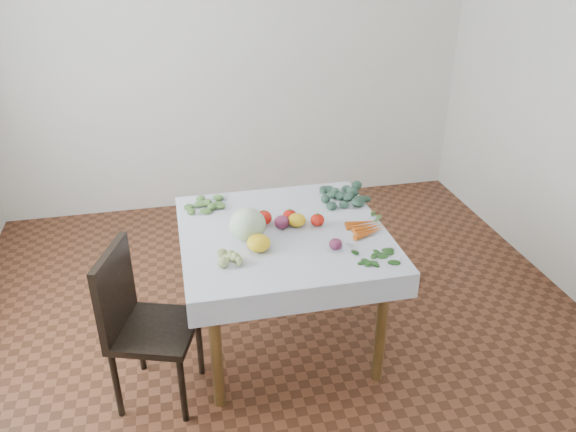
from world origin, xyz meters
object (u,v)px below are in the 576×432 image
object	(u,v)px
cabbage	(248,225)
carrot_bunch	(367,228)
heirloom_back	(297,220)
chair	(138,317)
table	(283,247)

from	to	relation	value
cabbage	carrot_bunch	bearing A→B (deg)	-3.78
heirloom_back	carrot_bunch	xyz separation A→B (m)	(0.37, -0.13, -0.02)
cabbage	heirloom_back	size ratio (longest dim) A/B	1.90
chair	carrot_bunch	bearing A→B (deg)	8.05
table	heirloom_back	world-z (taller)	heirloom_back
heirloom_back	chair	bearing A→B (deg)	-160.74
table	chair	bearing A→B (deg)	-161.39
table	carrot_bunch	distance (m)	0.48
chair	cabbage	xyz separation A→B (m)	(0.61, 0.22, 0.34)
chair	heirloom_back	distance (m)	0.99
chair	cabbage	world-z (taller)	cabbage
table	chair	size ratio (longest dim) A/B	1.13
carrot_bunch	chair	bearing A→B (deg)	-171.95
table	cabbage	distance (m)	0.28
chair	carrot_bunch	xyz separation A→B (m)	(1.26, 0.18, 0.27)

